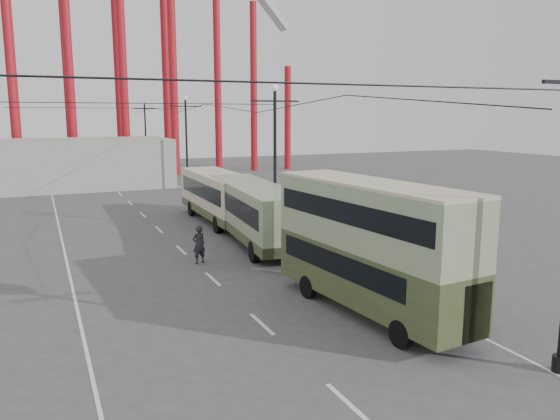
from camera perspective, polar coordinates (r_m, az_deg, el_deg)
name	(u,v)px	position (r m, az deg, el deg)	size (l,w,h in m)	color
ground	(342,365)	(17.26, 6.51, -15.76)	(160.00, 160.00, 0.00)	#444447
road_markings	(169,236)	(34.63, -11.52, -2.73)	(12.52, 120.00, 0.01)	silver
lamp_post_mid	(275,160)	(34.29, -0.53, 5.25)	(3.20, 0.44, 9.32)	black
lamp_post_far	(187,143)	(55.13, -9.74, 6.87)	(3.20, 0.44, 9.32)	black
lamp_post_distant	(146,136)	(76.62, -13.86, 7.54)	(3.20, 0.44, 9.32)	black
fairground_shed	(59,164)	(60.59, -22.07, 4.48)	(22.00, 10.00, 5.00)	gray
double_decker_bus	(370,241)	(20.63, 9.42, -3.20)	(3.23, 9.57, 5.04)	#383E21
single_decker_green	(255,210)	(31.95, -2.67, -0.04)	(3.87, 12.41, 3.45)	gray
single_decker_cream	(219,195)	(38.52, -6.36, 1.59)	(2.90, 11.04, 3.42)	beige
pedestrian	(199,244)	(28.02, -8.48, -3.57)	(0.72, 0.47, 1.96)	black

